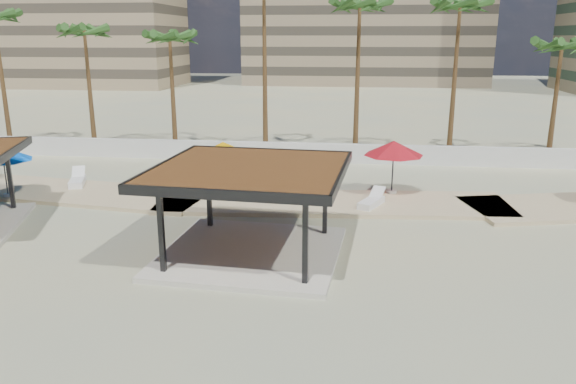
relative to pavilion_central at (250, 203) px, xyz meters
name	(u,v)px	position (x,y,z in m)	size (l,w,h in m)	color
ground	(265,261)	(0.57, -0.48, -1.94)	(200.00, 200.00, 0.00)	#C3B581
promenade	(332,200)	(2.57, 7.19, -1.88)	(44.45, 7.97, 0.24)	#C6B284
boundary_wall	(306,153)	(0.57, 15.52, -1.34)	(56.00, 0.30, 1.20)	silver
pavilion_central	(250,203)	(0.00, 0.00, 0.00)	(6.87, 6.87, 3.25)	beige
umbrella_b	(223,148)	(-3.00, 8.67, 0.18)	(3.27, 3.27, 2.25)	beige
umbrella_c	(394,148)	(5.38, 8.30, 0.43)	(3.25, 3.25, 2.55)	beige
umbrella_f	(2,154)	(-12.78, 5.54, 0.28)	(2.96, 2.96, 2.37)	beige
lounger_a	(77,181)	(-10.53, 7.98, -1.58)	(1.31, 2.13, 0.77)	white
lounger_b	(372,202)	(4.36, 6.02, -1.59)	(1.32, 1.95, 0.71)	white
palm_b	(85,36)	(-14.43, 18.22, 5.60)	(3.00, 3.00, 8.67)	brown
palm_c	(170,42)	(-8.43, 17.62, 5.24)	(3.00, 3.00, 8.29)	brown
palm_e	(360,12)	(3.57, 17.92, 7.00)	(3.00, 3.00, 10.16)	brown
palm_f	(460,12)	(9.57, 18.12, 6.97)	(3.00, 3.00, 10.13)	brown
palm_g	(562,50)	(15.57, 17.72, 4.80)	(3.00, 3.00, 7.82)	brown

